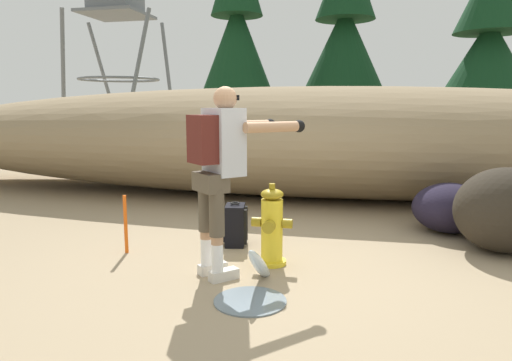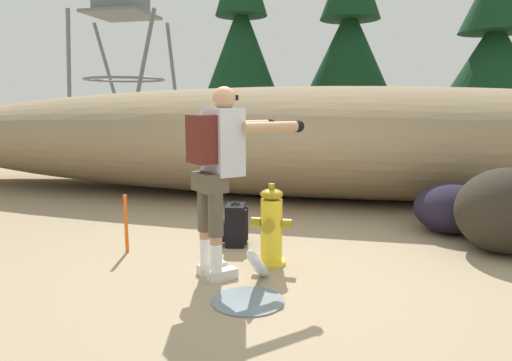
# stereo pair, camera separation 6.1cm
# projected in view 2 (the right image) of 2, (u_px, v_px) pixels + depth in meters

# --- Properties ---
(ground_plane) EXTENTS (56.00, 56.00, 0.04)m
(ground_plane) POSITION_uv_depth(u_px,v_px,m) (261.00, 272.00, 4.25)
(ground_plane) COLOR #998466
(dirt_embankment) EXTENTS (15.95, 3.20, 1.80)m
(dirt_embankment) POSITION_uv_depth(u_px,v_px,m) (312.00, 141.00, 7.73)
(dirt_embankment) COLOR #897556
(dirt_embankment) RESTS_ON ground_plane
(fire_hydrant) EXTENTS (0.38, 0.33, 0.78)m
(fire_hydrant) POSITION_uv_depth(u_px,v_px,m) (271.00, 228.00, 4.36)
(fire_hydrant) COLOR yellow
(fire_hydrant) RESTS_ON ground_plane
(hydrant_water_jet) EXTENTS (0.56, 1.04, 0.57)m
(hydrant_water_jet) POSITION_uv_depth(u_px,v_px,m) (256.00, 276.00, 3.80)
(hydrant_water_jet) COLOR silver
(hydrant_water_jet) RESTS_ON ground_plane
(utility_worker) EXTENTS (0.95, 0.97, 1.65)m
(utility_worker) POSITION_uv_depth(u_px,v_px,m) (221.00, 159.00, 3.97)
(utility_worker) COLOR beige
(utility_worker) RESTS_ON ground_plane
(spare_backpack) EXTENTS (0.32, 0.33, 0.47)m
(spare_backpack) POSITION_uv_depth(u_px,v_px,m) (235.00, 225.00, 5.01)
(spare_backpack) COLOR black
(spare_backpack) RESTS_ON ground_plane
(boulder_large) EXTENTS (1.42, 1.38, 0.87)m
(boulder_large) POSITION_uv_depth(u_px,v_px,m) (508.00, 211.00, 4.72)
(boulder_large) COLOR #2C261D
(boulder_large) RESTS_ON ground_plane
(boulder_mid) EXTENTS (1.19, 1.17, 0.59)m
(boulder_mid) POSITION_uv_depth(u_px,v_px,m) (452.00, 208.00, 5.48)
(boulder_mid) COLOR black
(boulder_mid) RESTS_ON ground_plane
(pine_tree_far_left) EXTENTS (2.42, 2.42, 6.75)m
(pine_tree_far_left) POSITION_uv_depth(u_px,v_px,m) (241.00, 31.00, 14.08)
(pine_tree_far_left) COLOR #47331E
(pine_tree_far_left) RESTS_ON ground_plane
(pine_tree_left) EXTENTS (2.95, 2.95, 6.82)m
(pine_tree_left) POSITION_uv_depth(u_px,v_px,m) (349.00, 34.00, 14.90)
(pine_tree_left) COLOR #47331E
(pine_tree_left) RESTS_ON ground_plane
(pine_tree_center) EXTENTS (2.85, 2.85, 5.47)m
(pine_tree_center) POSITION_uv_depth(u_px,v_px,m) (494.00, 47.00, 12.07)
(pine_tree_center) COLOR #47331E
(pine_tree_center) RESTS_ON ground_plane
(survey_stake) EXTENTS (0.04, 0.04, 0.60)m
(survey_stake) POSITION_uv_depth(u_px,v_px,m) (126.00, 224.00, 4.73)
(survey_stake) COLOR #E55914
(survey_stake) RESTS_ON ground_plane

